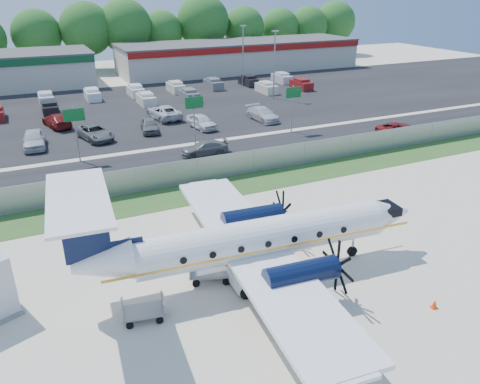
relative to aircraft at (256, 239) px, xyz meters
name	(u,v)px	position (x,y,z in m)	size (l,w,h in m)	color
ground	(285,269)	(1.84, -0.05, -2.34)	(170.00, 170.00, 0.00)	beige
grass_verge	(207,191)	(1.84, 11.95, -2.34)	(170.00, 4.00, 0.02)	#2D561E
access_road	(179,162)	(1.84, 18.95, -2.33)	(170.00, 8.00, 0.02)	black
parking_lot	(127,110)	(1.84, 39.95, -2.33)	(170.00, 32.00, 0.02)	black
perimeter_fence	(198,170)	(1.84, 13.95, -1.34)	(120.00, 0.06, 1.99)	gray
building_east	(240,56)	(27.84, 61.93, 0.29)	(44.40, 12.40, 5.24)	beige
sign_left	(75,123)	(-6.16, 22.85, 1.27)	(1.80, 0.26, 5.00)	gray
sign_mid	(194,110)	(4.84, 22.85, 1.27)	(1.80, 0.26, 5.00)	gray
sign_right	(293,99)	(15.84, 22.85, 1.27)	(1.80, 0.26, 5.00)	gray
light_pole_ne	(274,60)	(21.84, 37.95, 2.89)	(0.90, 0.35, 9.09)	gray
light_pole_se	(243,52)	(21.84, 47.95, 2.89)	(0.90, 0.35, 9.09)	gray
tree_line	(87,70)	(1.84, 73.95, -2.34)	(112.00, 6.00, 14.00)	#22601C
aircraft	(256,239)	(0.00, 0.00, 0.00)	(19.69, 19.40, 6.07)	white
pushback_tug	(259,273)	(-0.17, -0.73, -1.64)	(2.76, 2.00, 1.47)	white
baggage_cart_near	(143,310)	(-6.39, -0.94, -1.87)	(2.13, 1.49, 1.03)	gray
baggage_cart_far	(211,270)	(-2.30, 0.78, -1.79)	(2.59, 2.03, 1.19)	gray
cone_nose	(434,304)	(6.75, -6.14, -2.13)	(0.32, 0.32, 0.46)	#F74107
cone_starboard_wing	(208,239)	(-1.05, 4.38, -2.06)	(0.42, 0.42, 0.60)	#F74107
road_car_mid	(205,155)	(4.67, 19.92, -2.34)	(1.82, 4.48, 1.30)	#595B5E
road_car_east	(397,135)	(25.55, 17.26, -2.34)	(2.17, 4.71, 1.31)	maroon
parked_car_a	(35,147)	(-9.61, 28.89, -2.34)	(2.01, 4.99, 1.70)	silver
parked_car_b	(96,139)	(-3.83, 29.11, -2.34)	(2.43, 5.27, 1.47)	#595B5E
parked_car_c	(150,132)	(1.98, 29.46, -2.34)	(1.74, 4.33, 1.48)	#595B5E
parked_car_d	(202,128)	(7.53, 28.33, -2.34)	(1.83, 4.54, 1.55)	silver
parked_car_e	(263,120)	(15.25, 28.46, -2.34)	(2.09, 5.13, 1.49)	silver
parked_car_f	(58,127)	(-6.91, 35.65, -2.34)	(2.09, 5.14, 1.49)	maroon
parked_car_g	(164,119)	(4.93, 34.06, -2.34)	(2.66, 5.78, 1.61)	silver
far_parking_rows	(119,102)	(1.84, 44.95, -2.34)	(56.00, 10.00, 1.60)	gray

